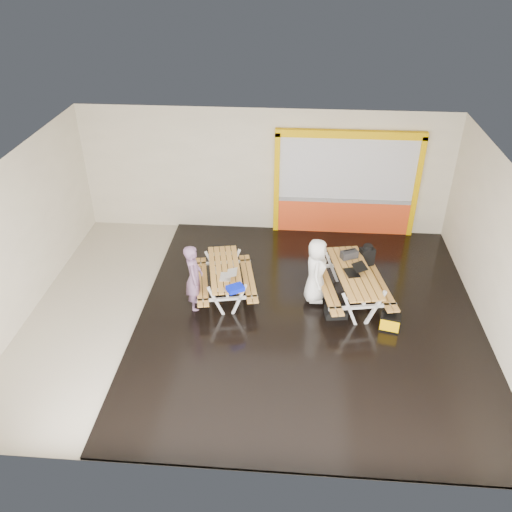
# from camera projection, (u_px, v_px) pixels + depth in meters

# --- Properties ---
(room) EXTENTS (10.02, 8.02, 3.52)m
(room) POSITION_uv_depth(u_px,v_px,m) (253.00, 248.00, 10.84)
(room) COLOR beige
(room) RESTS_ON ground
(deck) EXTENTS (7.50, 7.98, 0.05)m
(deck) POSITION_uv_depth(u_px,v_px,m) (309.00, 317.00, 11.67)
(deck) COLOR black
(deck) RESTS_ON room
(kiosk) EXTENTS (3.88, 0.16, 3.00)m
(kiosk) POSITION_uv_depth(u_px,v_px,m) (346.00, 186.00, 14.18)
(kiosk) COLOR #F14B1D
(kiosk) RESTS_ON room
(picnic_table_left) EXTENTS (1.68, 2.18, 0.78)m
(picnic_table_left) POSITION_uv_depth(u_px,v_px,m) (225.00, 275.00, 12.07)
(picnic_table_left) COLOR #C98B39
(picnic_table_left) RESTS_ON deck
(picnic_table_right) EXTENTS (1.85, 2.41, 0.87)m
(picnic_table_right) POSITION_uv_depth(u_px,v_px,m) (353.00, 279.00, 11.81)
(picnic_table_right) COLOR #C98B39
(picnic_table_right) RESTS_ON deck
(person_left) EXTENTS (0.47, 0.64, 1.62)m
(person_left) POSITION_uv_depth(u_px,v_px,m) (194.00, 278.00, 11.56)
(person_left) COLOR slate
(person_left) RESTS_ON deck
(person_right) EXTENTS (0.51, 0.77, 1.54)m
(person_right) POSITION_uv_depth(u_px,v_px,m) (316.00, 271.00, 11.67)
(person_right) COLOR white
(person_right) RESTS_ON deck
(laptop_left) EXTENTS (0.39, 0.35, 0.16)m
(laptop_left) POSITION_uv_depth(u_px,v_px,m) (228.00, 275.00, 11.63)
(laptop_left) COLOR silver
(laptop_left) RESTS_ON picnic_table_left
(laptop_right) EXTENTS (0.52, 0.49, 0.18)m
(laptop_right) POSITION_uv_depth(u_px,v_px,m) (355.00, 271.00, 11.63)
(laptop_right) COLOR black
(laptop_right) RESTS_ON picnic_table_right
(blue_pouch) EXTENTS (0.43, 0.40, 0.10)m
(blue_pouch) POSITION_uv_depth(u_px,v_px,m) (235.00, 288.00, 11.20)
(blue_pouch) COLOR #0517D1
(blue_pouch) RESTS_ON picnic_table_left
(toolbox) EXTENTS (0.43, 0.34, 0.23)m
(toolbox) POSITION_uv_depth(u_px,v_px,m) (349.00, 254.00, 12.15)
(toolbox) COLOR black
(toolbox) RESTS_ON picnic_table_right
(backpack) EXTENTS (0.39, 0.32, 0.56)m
(backpack) POSITION_uv_depth(u_px,v_px,m) (367.00, 256.00, 12.42)
(backpack) COLOR black
(backpack) RESTS_ON picnic_table_right
(dark_case) EXTENTS (0.52, 0.42, 0.18)m
(dark_case) POSITION_uv_depth(u_px,v_px,m) (336.00, 312.00, 11.63)
(dark_case) COLOR black
(dark_case) RESTS_ON deck
(fluke_bag) EXTENTS (0.47, 0.37, 0.36)m
(fluke_bag) POSITION_uv_depth(u_px,v_px,m) (390.00, 323.00, 11.18)
(fluke_bag) COLOR black
(fluke_bag) RESTS_ON deck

